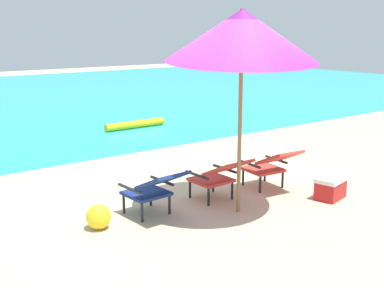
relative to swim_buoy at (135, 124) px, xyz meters
name	(u,v)px	position (x,y,z in m)	size (l,w,h in m)	color
ground_plane	(90,149)	(-1.81, -1.28, -0.10)	(40.00, 40.00, 0.00)	#CCB78E
swim_buoy	(135,124)	(0.00, 0.00, 0.00)	(0.18, 0.18, 1.60)	yellow
lounge_chair_left	(154,187)	(-2.79, -5.25, 0.31)	(0.59, 0.91, 0.68)	navy
lounge_chair_center	(219,174)	(-1.74, -5.30, 0.31)	(0.56, 0.89, 0.68)	red
lounge_chair_right	(271,164)	(-0.77, -5.36, 0.31)	(0.61, 0.92, 0.68)	red
beach_umbrella_center	(242,35)	(-1.78, -5.75, 2.21)	(2.67, 2.68, 2.69)	olive
beach_ball	(98,217)	(-3.54, -5.17, 0.05)	(0.30, 0.30, 0.30)	yellow
cooler_box	(330,188)	(-0.37, -6.16, 0.06)	(0.53, 0.42, 0.32)	red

